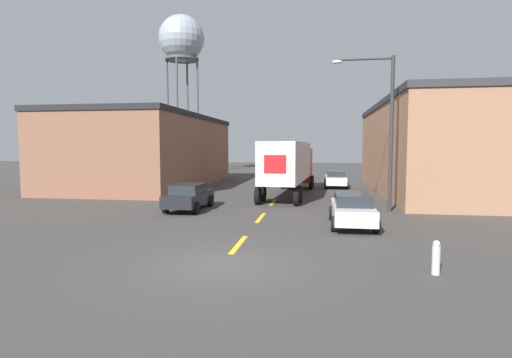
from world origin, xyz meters
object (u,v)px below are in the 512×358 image
(water_tower, at_px, (182,40))
(fire_hydrant, at_px, (436,258))
(street_lamp, at_px, (384,121))
(parked_car_right_far, at_px, (336,179))
(parked_car_left_far, at_px, (189,196))
(semi_truck, at_px, (290,163))
(parked_car_right_near, at_px, (352,209))

(water_tower, distance_m, fire_hydrant, 51.26)
(street_lamp, bearing_deg, water_tower, 125.23)
(parked_car_right_far, xyz_separation_m, street_lamp, (1.95, -12.87, 4.14))
(parked_car_right_far, bearing_deg, water_tower, 137.40)
(street_lamp, bearing_deg, parked_car_right_far, 98.62)
(water_tower, distance_m, street_lamp, 40.90)
(parked_car_left_far, relative_size, water_tower, 0.21)
(parked_car_left_far, height_order, fire_hydrant, parked_car_left_far)
(water_tower, bearing_deg, street_lamp, -54.77)
(water_tower, bearing_deg, semi_truck, -55.98)
(parked_car_right_near, height_order, water_tower, water_tower)
(parked_car_right_far, relative_size, water_tower, 0.21)
(parked_car_right_near, height_order, street_lamp, street_lamp)
(semi_truck, height_order, street_lamp, street_lamp)
(parked_car_right_near, relative_size, street_lamp, 0.53)
(water_tower, bearing_deg, parked_car_left_far, -70.33)
(fire_hydrant, bearing_deg, street_lamp, 88.76)
(parked_car_left_far, bearing_deg, fire_hydrant, -43.87)
(parked_car_left_far, xyz_separation_m, fire_hydrant, (10.36, -9.96, -0.29))
(parked_car_right_near, xyz_separation_m, fire_hydrant, (1.71, -6.63, -0.29))
(parked_car_left_far, height_order, street_lamp, street_lamp)
(parked_car_right_far, relative_size, street_lamp, 0.53)
(parked_car_right_near, relative_size, fire_hydrant, 4.64)
(semi_truck, bearing_deg, street_lamp, -46.70)
(parked_car_right_near, bearing_deg, water_tower, 119.42)
(parked_car_right_far, bearing_deg, parked_car_right_near, -90.00)
(fire_hydrant, bearing_deg, parked_car_right_near, 104.47)
(water_tower, relative_size, fire_hydrant, 22.59)
(parked_car_right_far, height_order, parked_car_right_near, same)
(water_tower, relative_size, street_lamp, 2.58)
(semi_truck, height_order, parked_car_left_far, semi_truck)
(street_lamp, xyz_separation_m, fire_hydrant, (-0.24, -11.14, -4.44))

